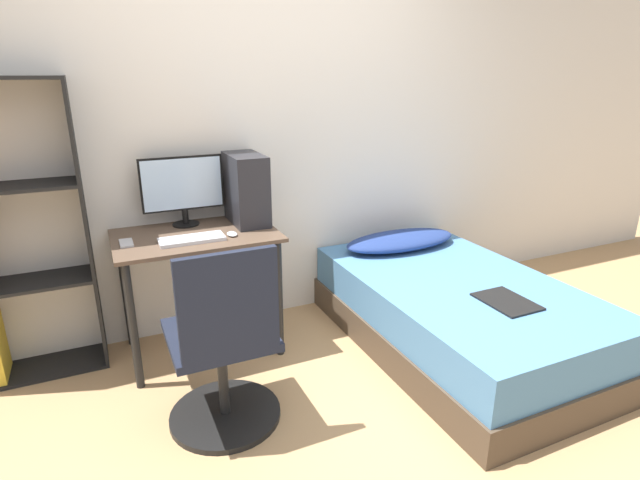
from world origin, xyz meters
name	(u,v)px	position (x,y,z in m)	size (l,w,h in m)	color
ground_plane	(376,454)	(0.00, 0.00, 0.00)	(14.00, 14.00, 0.00)	tan
wall_back	(258,135)	(0.00, 1.56, 1.25)	(8.00, 0.05, 2.50)	silver
desk	(197,255)	(-0.50, 1.23, 0.62)	(0.91, 0.60, 0.75)	brown
office_chair	(224,359)	(-0.55, 0.48, 0.37)	(0.55, 0.55, 0.95)	black
bed	(457,313)	(0.94, 0.62, 0.22)	(1.12, 1.82, 0.44)	#4C3D2D
pillow	(401,240)	(0.94, 1.27, 0.49)	(0.85, 0.36, 0.11)	navy
magazine	(507,302)	(0.97, 0.27, 0.44)	(0.24, 0.32, 0.01)	black
monitor	(183,187)	(-0.52, 1.43, 0.99)	(0.48, 0.16, 0.42)	black
keyboard	(192,239)	(-0.55, 1.11, 0.76)	(0.35, 0.15, 0.02)	silver
pc_tower	(246,189)	(-0.16, 1.33, 0.96)	(0.19, 0.37, 0.42)	#232328
mouse	(232,234)	(-0.32, 1.11, 0.76)	(0.06, 0.09, 0.02)	silver
phone	(126,243)	(-0.88, 1.21, 0.76)	(0.07, 0.14, 0.01)	#B7B7BC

